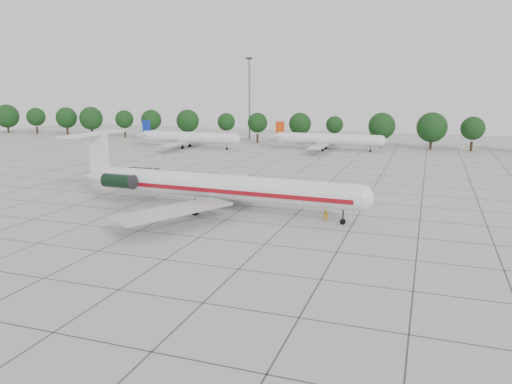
% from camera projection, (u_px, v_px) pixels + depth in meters
% --- Properties ---
extents(ground, '(260.00, 260.00, 0.00)m').
position_uv_depth(ground, '(226.00, 220.00, 65.10)').
color(ground, '#A9A9A2').
rests_on(ground, ground).
extents(apron_joints, '(170.00, 170.00, 0.02)m').
position_uv_depth(apron_joints, '(262.00, 196.00, 78.94)').
color(apron_joints, '#383838').
rests_on(apron_joints, ground).
extents(main_airliner, '(44.02, 34.57, 10.31)m').
position_uv_depth(main_airliner, '(208.00, 185.00, 69.01)').
color(main_airliner, silver).
rests_on(main_airliner, ground).
extents(ground_crew, '(0.66, 0.51, 1.60)m').
position_uv_depth(ground_crew, '(326.00, 216.00, 64.08)').
color(ground_crew, '#C7800B').
rests_on(ground_crew, ground).
extents(bg_airliner_b, '(28.24, 27.20, 7.40)m').
position_uv_depth(bg_airliner_b, '(189.00, 138.00, 137.72)').
color(bg_airliner_b, silver).
rests_on(bg_airliner_b, ground).
extents(bg_airliner_c, '(28.24, 27.20, 7.40)m').
position_uv_depth(bg_airliner_c, '(327.00, 139.00, 133.16)').
color(bg_airliner_c, silver).
rests_on(bg_airliner_c, ground).
extents(tree_line, '(249.86, 8.44, 10.22)m').
position_uv_depth(tree_line, '(300.00, 124.00, 146.05)').
color(tree_line, '#332114').
rests_on(tree_line, ground).
extents(floodlight_mast, '(1.60, 1.60, 25.45)m').
position_uv_depth(floodlight_mast, '(249.00, 94.00, 156.64)').
color(floodlight_mast, slate).
rests_on(floodlight_mast, ground).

